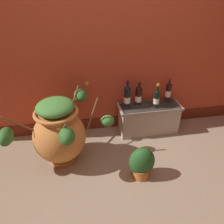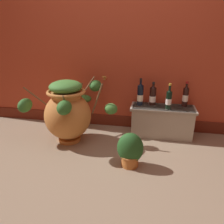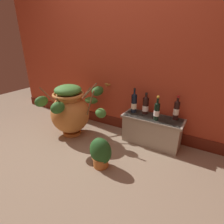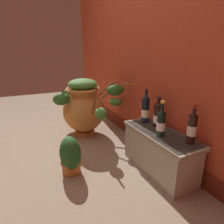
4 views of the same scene
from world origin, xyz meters
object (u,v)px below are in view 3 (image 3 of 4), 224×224
wine_bottle_left (146,105)px  potted_shrub (101,153)px  terracotta_urn (70,110)px  wine_bottle_back (157,110)px  wine_bottle_right (134,103)px  wine_bottle_middle (176,110)px

wine_bottle_left → potted_shrub: 0.90m
terracotta_urn → wine_bottle_back: terracotta_urn is taller
terracotta_urn → potted_shrub: terracotta_urn is taller
wine_bottle_left → potted_shrub: size_ratio=0.82×
terracotta_urn → wine_bottle_left: terracotta_urn is taller
wine_bottle_right → wine_bottle_back: wine_bottle_right is taller
wine_bottle_right → terracotta_urn: bearing=-154.4°
terracotta_urn → wine_bottle_middle: (1.35, 0.43, 0.13)m
potted_shrub → wine_bottle_left: bearing=77.2°
wine_bottle_middle → wine_bottle_back: bearing=-147.6°
wine_bottle_back → terracotta_urn: bearing=-165.3°
terracotta_urn → potted_shrub: 0.90m
wine_bottle_back → wine_bottle_middle: bearing=32.4°
terracotta_urn → potted_shrub: bearing=-26.7°
wine_bottle_back → wine_bottle_left: bearing=147.9°
terracotta_urn → wine_bottle_right: terracotta_urn is taller
wine_bottle_left → wine_bottle_middle: wine_bottle_middle is taller
wine_bottle_left → potted_shrub: (-0.18, -0.81, -0.34)m
wine_bottle_left → wine_bottle_middle: size_ratio=0.93×
wine_bottle_middle → wine_bottle_right: 0.55m
wine_bottle_left → wine_bottle_right: (-0.15, -0.03, 0.01)m
wine_bottle_back → potted_shrub: size_ratio=0.87×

